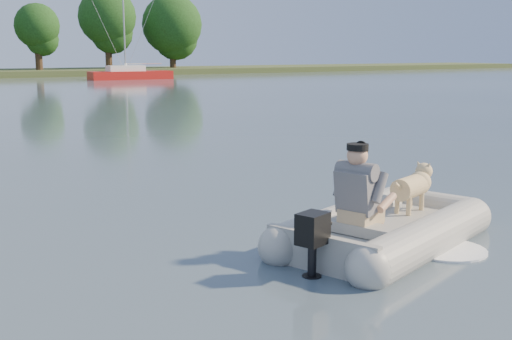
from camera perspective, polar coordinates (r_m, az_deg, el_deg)
water at (r=7.88m, az=7.26°, el=-7.60°), size 160.00×160.00×0.00m
dinghy at (r=8.44m, az=11.83°, el=-2.12°), size 6.01×5.27×1.45m
man at (r=7.80m, az=8.99°, el=-1.62°), size 0.93×0.86×1.13m
dog at (r=9.07m, az=13.53°, el=-1.82°), size 1.04×0.64×0.65m
outboard_motor at (r=7.07m, az=5.02°, el=-6.91°), size 0.51×0.43×0.83m
sailboat at (r=57.91m, az=-11.15°, el=8.34°), size 7.27×2.49×9.86m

